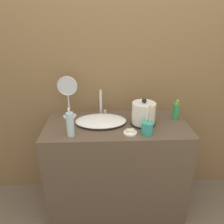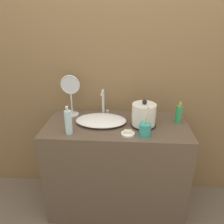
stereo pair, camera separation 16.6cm
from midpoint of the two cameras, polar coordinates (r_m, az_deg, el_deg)
wall_back at (r=1.82m, az=-1.89°, el=14.85°), size 6.00×0.04×2.60m
vanity_counter at (r=1.92m, az=-1.42°, el=-14.03°), size 1.11×0.53×0.81m
sink_basin at (r=1.70m, az=-5.71°, el=-2.37°), size 0.39×0.26×0.05m
faucet at (r=1.81m, az=-5.43°, el=2.52°), size 0.06×0.12×0.22m
electric_kettle at (r=1.67m, az=5.42°, el=-0.65°), size 0.19×0.19×0.21m
toothbrush_cup at (r=1.55m, az=6.18°, el=-4.16°), size 0.08×0.08×0.22m
lotion_bottle at (r=1.80m, az=13.85°, el=0.12°), size 0.05×0.05×0.17m
shampoo_bottle at (r=1.54m, az=-13.93°, el=-3.18°), size 0.05×0.05×0.21m
soap_dish at (r=1.56m, az=1.74°, el=-5.40°), size 0.10×0.10×0.03m
vanity_mirror at (r=1.80m, az=-14.06°, el=4.45°), size 0.16×0.11×0.34m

